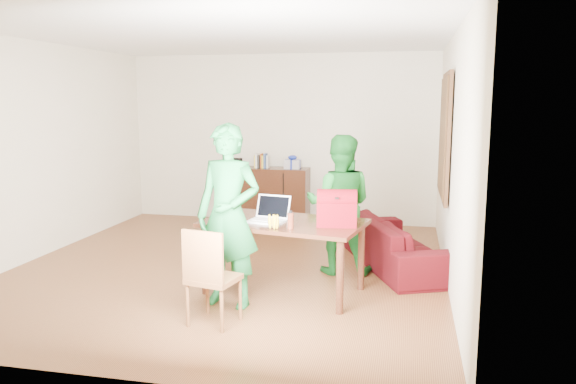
% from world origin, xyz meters
% --- Properties ---
extents(room, '(5.20, 5.70, 2.90)m').
position_xyz_m(room, '(0.01, 0.13, 1.31)').
color(room, '#4E2613').
rests_on(room, ground).
extents(table, '(1.74, 1.17, 0.75)m').
position_xyz_m(table, '(0.82, -0.68, 0.66)').
color(table, black).
rests_on(table, ground).
extents(chair, '(0.47, 0.45, 0.88)m').
position_xyz_m(chair, '(0.40, -1.64, 0.26)').
color(chair, brown).
rests_on(chair, ground).
extents(person_near, '(0.69, 0.50, 1.76)m').
position_xyz_m(person_near, '(0.39, -1.15, 0.88)').
color(person_near, '#16652D').
rests_on(person_near, ground).
extents(person_far, '(0.80, 0.63, 1.59)m').
position_xyz_m(person_far, '(1.30, 0.11, 0.80)').
color(person_far, '#166620').
rests_on(person_far, ground).
extents(laptop, '(0.40, 0.31, 0.26)m').
position_xyz_m(laptop, '(0.67, -0.77, 0.80)').
color(laptop, white).
rests_on(laptop, table).
extents(bananas, '(0.17, 0.13, 0.05)m').
position_xyz_m(bananas, '(0.80, -1.04, 0.78)').
color(bananas, gold).
rests_on(bananas, table).
extents(bottle, '(0.08, 0.08, 0.18)m').
position_xyz_m(bottle, '(0.96, -1.00, 0.84)').
color(bottle, '#612616').
rests_on(bottle, table).
extents(red_bag, '(0.41, 0.27, 0.28)m').
position_xyz_m(red_bag, '(1.38, -0.78, 0.89)').
color(red_bag, maroon).
rests_on(red_bag, table).
extents(sofa, '(1.48, 2.10, 0.57)m').
position_xyz_m(sofa, '(1.95, 0.49, 0.29)').
color(sofa, '#3E0810').
rests_on(sofa, ground).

